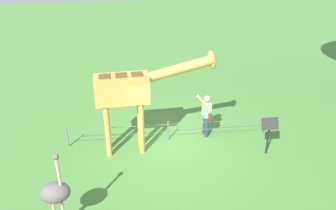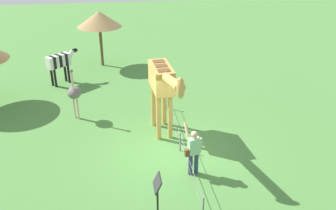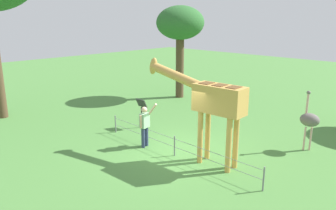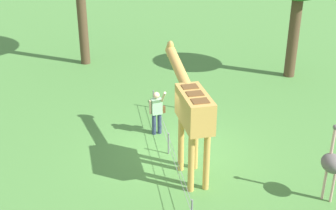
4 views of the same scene
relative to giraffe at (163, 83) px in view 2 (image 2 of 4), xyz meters
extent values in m
plane|color=#4C843D|center=(1.18, 0.20, -2.18)|extent=(60.00, 60.00, 0.00)
cylinder|color=gold|center=(0.19, 0.23, -1.27)|extent=(0.18, 0.18, 1.83)
cylinder|color=gold|center=(0.22, -0.21, -1.27)|extent=(0.18, 0.18, 1.83)
cylinder|color=gold|center=(-0.91, 0.16, -1.27)|extent=(0.18, 0.18, 1.83)
cylinder|color=gold|center=(-0.88, -0.28, -1.27)|extent=(0.18, 0.18, 1.83)
cube|color=gold|center=(-0.35, -0.02, 0.10)|extent=(1.74, 0.81, 0.90)
cube|color=brown|center=(0.15, 0.01, 0.56)|extent=(0.39, 0.46, 0.02)
cube|color=brown|center=(-0.35, -0.02, 0.56)|extent=(0.39, 0.46, 0.02)
cube|color=brown|center=(-0.85, -0.05, 0.56)|extent=(0.39, 0.46, 0.02)
cylinder|color=gold|center=(1.39, 0.09, 0.62)|extent=(2.38, 0.47, 0.82)
ellipsoid|color=gold|center=(2.54, 0.16, 0.88)|extent=(0.43, 0.29, 0.69)
cylinder|color=brown|center=(2.54, 0.22, 1.06)|extent=(0.05, 0.05, 0.14)
cylinder|color=brown|center=(2.54, 0.10, 1.06)|extent=(0.05, 0.05, 0.14)
cylinder|color=navy|center=(2.59, 0.52, -1.79)|extent=(0.14, 0.14, 0.78)
cylinder|color=navy|center=(2.56, 0.72, -1.79)|extent=(0.14, 0.14, 0.78)
cube|color=#93C699|center=(2.57, 0.62, -1.13)|extent=(0.30, 0.39, 0.55)
sphere|color=#D8AD8C|center=(2.57, 0.62, -0.71)|extent=(0.22, 0.22, 0.22)
cylinder|color=#D8AD8C|center=(2.34, 0.42, -0.68)|extent=(0.41, 0.14, 0.48)
cylinder|color=#D8AD8C|center=(2.54, 0.84, -1.13)|extent=(0.08, 0.08, 0.50)
cube|color=brown|center=(2.66, 0.41, -1.30)|extent=(0.15, 0.22, 0.24)
cylinder|color=black|center=(-6.33, -4.27, -1.71)|extent=(0.12, 0.12, 0.95)
cylinder|color=black|center=(-6.11, -4.08, -1.71)|extent=(0.12, 0.12, 0.95)
cylinder|color=black|center=(-5.82, -4.88, -1.71)|extent=(0.12, 0.12, 0.95)
cylinder|color=black|center=(-5.59, -4.69, -1.71)|extent=(0.12, 0.12, 0.95)
cube|color=silver|center=(-5.63, -4.87, -0.93)|extent=(0.45, 0.42, 0.60)
cube|color=black|center=(-5.74, -4.74, -0.93)|extent=(0.45, 0.42, 0.60)
cube|color=silver|center=(-5.85, -4.61, -0.93)|extent=(0.45, 0.42, 0.60)
cube|color=black|center=(-5.96, -4.48, -0.93)|extent=(0.45, 0.42, 0.60)
cube|color=silver|center=(-6.07, -4.35, -0.93)|extent=(0.45, 0.42, 0.60)
cube|color=black|center=(-6.18, -4.22, -0.93)|extent=(0.45, 0.42, 0.60)
cube|color=silver|center=(-6.29, -4.09, -0.93)|extent=(0.45, 0.42, 0.60)
cylinder|color=silver|center=(-6.45, -3.91, -0.78)|extent=(0.44, 0.47, 0.47)
ellipsoid|color=black|center=(-6.61, -3.72, -0.63)|extent=(0.40, 0.42, 0.22)
cylinder|color=#CC9E93|center=(-1.89, -3.33, -1.73)|extent=(0.07, 0.07, 0.90)
cylinder|color=#CC9E93|center=(-2.05, -3.49, -1.73)|extent=(0.07, 0.07, 0.90)
ellipsoid|color=#66605B|center=(-1.97, -3.41, -1.00)|extent=(0.70, 0.56, 0.49)
cylinder|color=#CC9E93|center=(-1.82, -3.41, -0.45)|extent=(0.08, 0.08, 0.80)
sphere|color=#66605B|center=(-1.82, -3.41, 0.00)|extent=(0.14, 0.14, 0.14)
cylinder|color=brown|center=(-8.56, -2.40, -1.05)|extent=(0.16, 0.16, 2.27)
cone|color=#997A4C|center=(-8.56, -2.40, 0.52)|extent=(2.49, 2.49, 0.86)
cylinder|color=black|center=(4.36, -0.77, -1.71)|extent=(0.06, 0.06, 0.95)
cube|color=#2D2D2D|center=(4.36, -0.77, -1.05)|extent=(0.56, 0.21, 0.38)
cylinder|color=slate|center=(-2.32, 0.44, -1.81)|extent=(0.05, 0.05, 0.75)
cylinder|color=slate|center=(1.18, 0.44, -1.81)|extent=(0.05, 0.05, 0.75)
cylinder|color=slate|center=(4.68, 0.44, -1.81)|extent=(0.05, 0.05, 0.75)
cube|color=slate|center=(1.18, 0.44, -1.55)|extent=(7.00, 0.01, 0.01)
cube|color=slate|center=(1.18, 0.44, -1.85)|extent=(7.00, 0.01, 0.01)
camera|label=1|loc=(-0.09, -9.99, 4.42)|focal=36.68mm
camera|label=2|loc=(12.26, -1.67, 5.10)|focal=39.44mm
camera|label=3|loc=(-6.37, 8.37, 2.67)|focal=35.28mm
camera|label=4|loc=(-11.25, 2.55, 5.42)|focal=48.43mm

